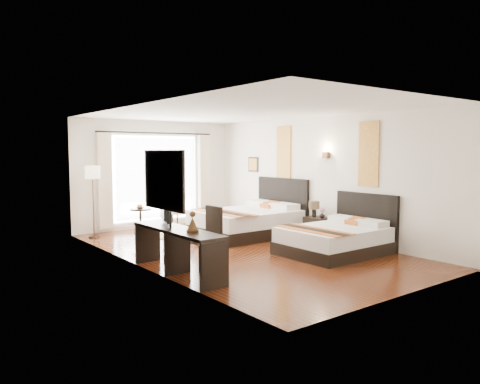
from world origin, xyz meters
TOP-DOWN VIEW (x-y plane):
  - floor at (0.00, 0.00)m, footprint 4.50×7.50m
  - ceiling at (0.00, 0.00)m, footprint 4.50×7.50m
  - wall_headboard at (2.25, 0.00)m, footprint 0.01×7.50m
  - wall_desk at (-2.25, 0.00)m, footprint 0.01×7.50m
  - wall_window at (0.00, 3.75)m, footprint 4.50×0.01m
  - wall_entry at (0.00, -3.75)m, footprint 4.50×0.01m
  - window_glass at (0.00, 3.73)m, footprint 2.40×0.02m
  - sheer_curtain at (0.00, 3.67)m, footprint 2.30×0.02m
  - drape_left at (-1.45, 3.63)m, footprint 0.35×0.14m
  - drape_right at (1.45, 3.63)m, footprint 0.35×0.14m
  - art_panel_near at (2.23, -1.37)m, footprint 0.03×0.50m
  - art_panel_far at (2.23, 1.20)m, footprint 0.03×0.50m
  - wall_sconce at (2.19, -0.24)m, footprint 0.10×0.14m
  - mirror_frame at (-2.22, -0.84)m, footprint 0.04×1.25m
  - mirror_glass at (-2.19, -0.84)m, footprint 0.01×1.12m
  - bed_near at (1.29, -1.37)m, footprint 2.03×1.58m
  - bed_far at (1.13, 1.20)m, footprint 2.37×1.84m
  - nightstand at (1.97, -0.24)m, footprint 0.44×0.55m
  - table_lamp at (1.96, -0.12)m, footprint 0.24×0.24m
  - vase at (1.95, -0.37)m, footprint 0.16×0.16m
  - console_desk at (-1.99, -0.84)m, footprint 0.50×2.20m
  - television at (-1.97, -0.29)m, footprint 0.40×0.82m
  - bronze_figurine at (-1.99, -1.32)m, footprint 0.25×0.25m
  - desk_chair at (-1.43, -0.79)m, footprint 0.50×0.50m
  - floor_lamp at (-1.90, 3.19)m, footprint 0.34×0.34m
  - side_table at (-0.77, 3.10)m, footprint 0.52×0.52m
  - fruit_bowl at (-0.78, 3.10)m, footprint 0.20×0.20m
  - window_chair at (0.03, 2.83)m, footprint 0.52×0.52m
  - jute_rug at (-0.27, 2.25)m, footprint 1.30×1.08m

SIDE VIEW (x-z plane):
  - floor at x=0.00m, z-range -0.01..0.00m
  - jute_rug at x=-0.27m, z-range 0.00..0.01m
  - nightstand at x=1.97m, z-range 0.00..0.53m
  - bed_near at x=1.29m, z-range -0.27..0.87m
  - side_table at x=-0.77m, z-range 0.00..0.60m
  - window_chair at x=0.03m, z-range -0.21..0.85m
  - desk_chair at x=-1.43m, z-range -0.21..0.85m
  - bed_far at x=1.13m, z-range -0.32..1.01m
  - console_desk at x=-1.99m, z-range 0.00..0.76m
  - vase at x=1.95m, z-range 0.50..0.63m
  - fruit_bowl at x=-0.78m, z-range 0.60..0.65m
  - table_lamp at x=1.96m, z-range 0.57..0.95m
  - bronze_figurine at x=-1.99m, z-range 0.75..1.05m
  - television at x=-1.97m, z-range 0.75..1.24m
  - drape_left at x=-1.45m, z-range 0.10..2.46m
  - drape_right at x=1.45m, z-range 0.10..2.46m
  - sheer_curtain at x=0.00m, z-range 0.25..2.35m
  - window_glass at x=0.00m, z-range 0.20..2.40m
  - wall_headboard at x=2.25m, z-range 0.00..2.80m
  - wall_desk at x=-2.25m, z-range 0.00..2.80m
  - wall_window at x=0.00m, z-range 0.00..2.80m
  - wall_entry at x=0.00m, z-range 0.00..2.80m
  - floor_lamp at x=-1.90m, z-range 0.58..2.25m
  - mirror_frame at x=-2.22m, z-range 1.08..2.02m
  - mirror_glass at x=-2.19m, z-range 1.14..1.96m
  - wall_sconce at x=2.19m, z-range 1.85..1.99m
  - art_panel_near at x=2.23m, z-range 1.27..2.62m
  - art_panel_far at x=2.23m, z-range 1.27..2.62m
  - ceiling at x=0.00m, z-range 2.78..2.80m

